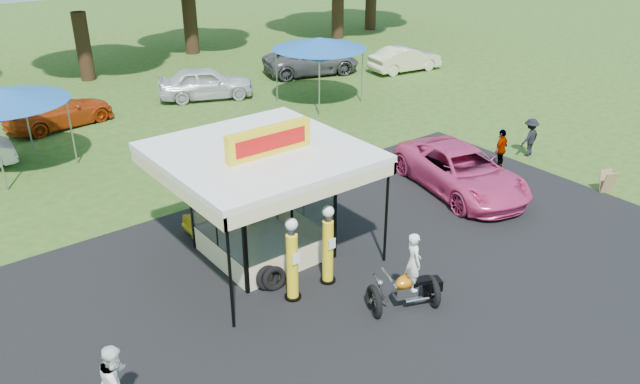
# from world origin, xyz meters

# --- Properties ---
(ground) EXTENTS (120.00, 120.00, 0.00)m
(ground) POSITION_xyz_m (0.00, 0.00, 0.00)
(ground) COLOR #274B17
(ground) RESTS_ON ground
(asphalt_apron) EXTENTS (20.00, 14.00, 0.04)m
(asphalt_apron) POSITION_xyz_m (0.00, 2.00, 0.02)
(asphalt_apron) COLOR black
(asphalt_apron) RESTS_ON ground
(gas_station_kiosk) EXTENTS (5.40, 5.40, 4.18)m
(gas_station_kiosk) POSITION_xyz_m (-2.00, 4.99, 1.78)
(gas_station_kiosk) COLOR white
(gas_station_kiosk) RESTS_ON ground
(gas_pump_left) EXTENTS (0.45, 0.45, 2.44)m
(gas_pump_left) POSITION_xyz_m (-2.66, 2.56, 1.17)
(gas_pump_left) COLOR black
(gas_pump_left) RESTS_ON ground
(gas_pump_right) EXTENTS (0.44, 0.44, 2.39)m
(gas_pump_right) POSITION_xyz_m (-1.44, 2.61, 1.14)
(gas_pump_right) COLOR black
(gas_pump_right) RESTS_ON ground
(motorcycle) EXTENTS (2.02, 1.49, 2.29)m
(motorcycle) POSITION_xyz_m (-0.51, 0.41, 0.89)
(motorcycle) COLOR black
(motorcycle) RESTS_ON ground
(spare_tires) EXTENTS (0.85, 0.51, 0.73)m
(spare_tires) POSITION_xyz_m (-2.88, 3.29, 0.35)
(spare_tires) COLOR black
(spare_tires) RESTS_ON ground
(a_frame_sign) EXTENTS (0.52, 0.60, 0.85)m
(a_frame_sign) POSITION_xyz_m (10.08, 0.97, 0.43)
(a_frame_sign) COLOR #593819
(a_frame_sign) RESTS_ON ground
(kiosk_car) EXTENTS (2.82, 1.13, 0.96)m
(kiosk_car) POSITION_xyz_m (-2.00, 7.20, 0.48)
(kiosk_car) COLOR yellow
(kiosk_car) RESTS_ON ground
(pink_sedan) EXTENTS (3.89, 6.18, 1.59)m
(pink_sedan) POSITION_xyz_m (6.04, 4.34, 0.80)
(pink_sedan) COLOR #D83A79
(pink_sedan) RESTS_ON ground
(spectator_west) EXTENTS (1.07, 1.11, 1.79)m
(spectator_west) POSITION_xyz_m (-7.86, 1.35, 0.90)
(spectator_west) COLOR white
(spectator_west) RESTS_ON ground
(spectator_east_a) EXTENTS (1.07, 0.67, 1.58)m
(spectator_east_a) POSITION_xyz_m (10.90, 4.89, 0.79)
(spectator_east_a) COLOR black
(spectator_east_a) RESTS_ON ground
(spectator_east_b) EXTENTS (1.02, 0.60, 1.63)m
(spectator_east_b) POSITION_xyz_m (8.84, 4.75, 0.81)
(spectator_east_b) COLOR gray
(spectator_east_b) RESTS_ON ground
(bg_car_b) EXTENTS (5.17, 2.74, 1.43)m
(bg_car_b) POSITION_xyz_m (-3.27, 20.32, 0.71)
(bg_car_b) COLOR #BC3C0E
(bg_car_b) RESTS_ON ground
(bg_car_c) EXTENTS (5.27, 3.68, 1.67)m
(bg_car_c) POSITION_xyz_m (4.18, 20.06, 0.83)
(bg_car_c) COLOR silver
(bg_car_c) RESTS_ON ground
(bg_car_d) EXTENTS (6.21, 4.13, 1.58)m
(bg_car_d) POSITION_xyz_m (11.56, 20.67, 0.79)
(bg_car_d) COLOR #4D4D4F
(bg_car_d) RESTS_ON ground
(bg_car_e) EXTENTS (4.68, 2.20, 1.48)m
(bg_car_e) POSITION_xyz_m (16.41, 17.69, 0.74)
(bg_car_e) COLOR beige
(bg_car_e) RESTS_ON ground
(tent_west) EXTENTS (4.61, 4.61, 3.22)m
(tent_west) POSITION_xyz_m (-6.07, 16.33, 2.92)
(tent_west) COLOR gray
(tent_west) RESTS_ON ground
(tent_east) EXTENTS (4.74, 4.74, 3.32)m
(tent_east) POSITION_xyz_m (8.55, 15.98, 3.00)
(tent_east) COLOR gray
(tent_east) RESTS_ON ground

